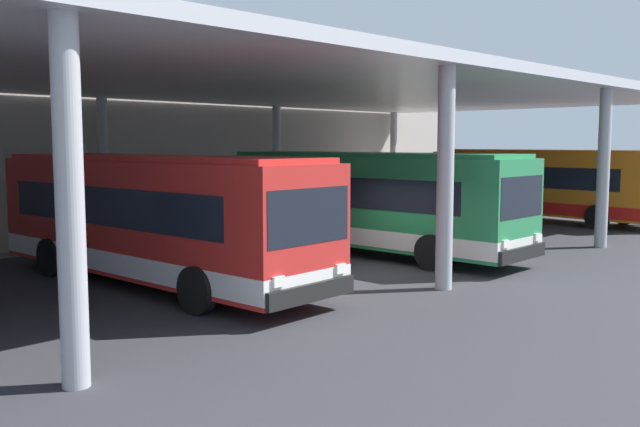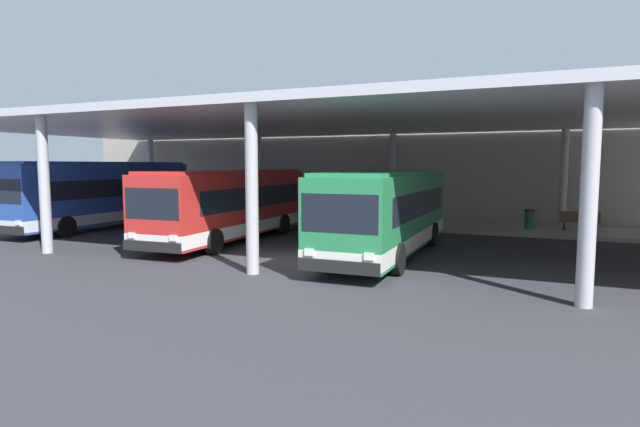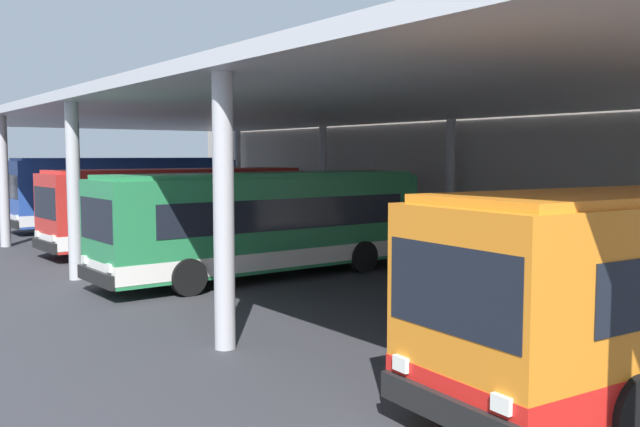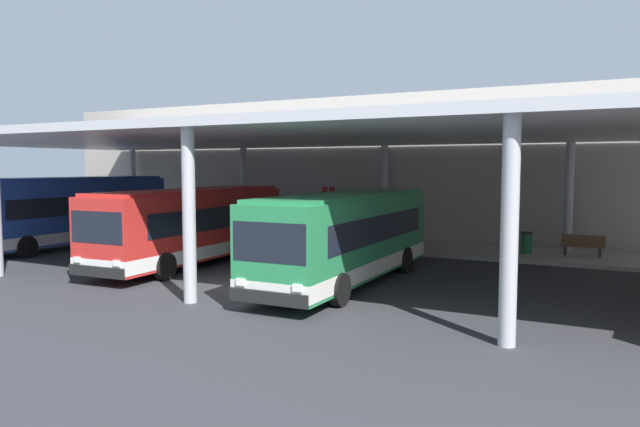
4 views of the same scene
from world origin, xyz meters
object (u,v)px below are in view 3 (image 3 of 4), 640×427
at_px(bus_nearest_bay, 128,192).
at_px(bus_second_bay, 180,207).
at_px(banner_sign, 373,195).
at_px(trash_bin, 580,248).
at_px(bus_middle_bay, 266,223).

height_order(bus_nearest_bay, bus_second_bay, bus_nearest_bay).
bearing_deg(banner_sign, bus_second_bay, -106.53).
height_order(bus_nearest_bay, banner_sign, bus_nearest_bay).
bearing_deg(trash_bin, banner_sign, -177.10).
relative_size(bus_second_bay, bus_middle_bay, 1.00).
distance_m(bus_middle_bay, trash_bin, 10.32).
distance_m(bus_nearest_bay, bus_middle_bay, 16.62).
relative_size(bus_second_bay, trash_bin, 10.84).
height_order(bus_middle_bay, banner_sign, banner_sign).
bearing_deg(bus_middle_bay, bus_second_bay, 175.12).
bearing_deg(bus_nearest_bay, banner_sign, 30.09).
bearing_deg(bus_second_bay, bus_middle_bay, -4.88).
distance_m(bus_nearest_bay, trash_bin, 22.45).
xyz_separation_m(bus_nearest_bay, trash_bin, (21.26, 7.13, -1.16)).
height_order(bus_nearest_bay, bus_middle_bay, bus_nearest_bay).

